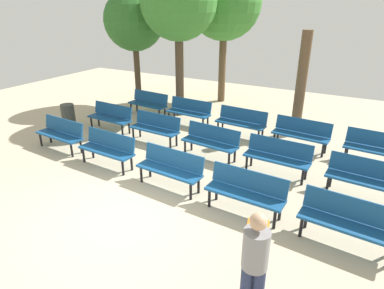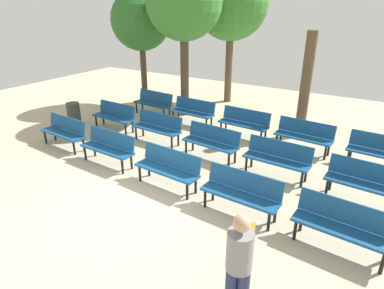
# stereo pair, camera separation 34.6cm
# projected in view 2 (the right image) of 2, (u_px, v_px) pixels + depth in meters

# --- Properties ---
(ground_plane) EXTENTS (24.33, 24.33, 0.00)m
(ground_plane) POSITION_uv_depth(u_px,v_px,m) (118.00, 217.00, 6.62)
(ground_plane) COLOR #BCAD8E
(bench_r0_c0) EXTENTS (1.63, 0.59, 0.87)m
(bench_r0_c0) POSITION_uv_depth(u_px,v_px,m) (65.00, 130.00, 9.69)
(bench_r0_c0) COLOR navy
(bench_r0_c0) RESTS_ON ground_plane
(bench_r0_c1) EXTENTS (1.62, 0.55, 0.87)m
(bench_r0_c1) POSITION_uv_depth(u_px,v_px,m) (109.00, 146.00, 8.64)
(bench_r0_c1) COLOR navy
(bench_r0_c1) RESTS_ON ground_plane
(bench_r0_c2) EXTENTS (1.63, 0.59, 0.87)m
(bench_r0_c2) POSITION_uv_depth(u_px,v_px,m) (169.00, 166.00, 7.57)
(bench_r0_c2) COLOR navy
(bench_r0_c2) RESTS_ON ground_plane
(bench_r0_c3) EXTENTS (1.62, 0.55, 0.87)m
(bench_r0_c3) POSITION_uv_depth(u_px,v_px,m) (241.00, 191.00, 6.58)
(bench_r0_c3) COLOR navy
(bench_r0_c3) RESTS_ON ground_plane
(bench_r0_c4) EXTENTS (1.63, 0.60, 0.87)m
(bench_r0_c4) POSITION_uv_depth(u_px,v_px,m) (343.00, 224.00, 5.60)
(bench_r0_c4) COLOR navy
(bench_r0_c4) RESTS_ON ground_plane
(bench_r1_c0) EXTENTS (1.62, 0.56, 0.87)m
(bench_r1_c0) POSITION_uv_depth(u_px,v_px,m) (115.00, 115.00, 11.03)
(bench_r1_c0) COLOR navy
(bench_r1_c0) RESTS_ON ground_plane
(bench_r1_c1) EXTENTS (1.62, 0.55, 0.87)m
(bench_r1_c1) POSITION_uv_depth(u_px,v_px,m) (158.00, 126.00, 10.02)
(bench_r1_c1) COLOR navy
(bench_r1_c1) RESTS_ON ground_plane
(bench_r1_c2) EXTENTS (1.64, 0.63, 0.87)m
(bench_r1_c2) POSITION_uv_depth(u_px,v_px,m) (212.00, 140.00, 8.98)
(bench_r1_c2) COLOR navy
(bench_r1_c2) RESTS_ON ground_plane
(bench_r1_c3) EXTENTS (1.62, 0.55, 0.87)m
(bench_r1_c3) POSITION_uv_depth(u_px,v_px,m) (278.00, 157.00, 8.03)
(bench_r1_c3) COLOR navy
(bench_r1_c3) RESTS_ON ground_plane
(bench_r1_c4) EXTENTS (1.63, 0.59, 0.87)m
(bench_r1_c4) POSITION_uv_depth(u_px,v_px,m) (366.00, 181.00, 6.96)
(bench_r1_c4) COLOR navy
(bench_r1_c4) RESTS_ON ground_plane
(bench_r2_c0) EXTENTS (1.64, 0.62, 0.87)m
(bench_r2_c0) POSITION_uv_depth(u_px,v_px,m) (154.00, 102.00, 12.48)
(bench_r2_c0) COLOR navy
(bench_r2_c0) RESTS_ON ground_plane
(bench_r2_c1) EXTENTS (1.62, 0.57, 0.87)m
(bench_r2_c1) POSITION_uv_depth(u_px,v_px,m) (193.00, 110.00, 11.47)
(bench_r2_c1) COLOR navy
(bench_r2_c1) RESTS_ON ground_plane
(bench_r2_c2) EXTENTS (1.63, 0.58, 0.87)m
(bench_r2_c2) POSITION_uv_depth(u_px,v_px,m) (244.00, 122.00, 10.41)
(bench_r2_c2) COLOR navy
(bench_r2_c2) RESTS_ON ground_plane
(bench_r2_c3) EXTENTS (1.63, 0.61, 0.87)m
(bench_r2_c3) POSITION_uv_depth(u_px,v_px,m) (304.00, 134.00, 9.40)
(bench_r2_c3) COLOR navy
(bench_r2_c3) RESTS_ON ground_plane
(bench_r2_c4) EXTENTS (1.62, 0.57, 0.87)m
(bench_r2_c4) POSITION_uv_depth(u_px,v_px,m) (382.00, 150.00, 8.38)
(bench_r2_c4) COLOR navy
(bench_r2_c4) RESTS_ON ground_plane
(tree_0) EXTENTS (2.63, 2.63, 5.31)m
(tree_0) POSITION_uv_depth(u_px,v_px,m) (184.00, 2.00, 11.15)
(tree_0) COLOR #4C3A28
(tree_0) RESTS_ON ground_plane
(tree_1) EXTENTS (2.90, 2.90, 5.40)m
(tree_1) POSITION_uv_depth(u_px,v_px,m) (231.00, 3.00, 12.84)
(tree_1) COLOR brown
(tree_1) RESTS_ON ground_plane
(tree_2) EXTENTS (2.31, 2.31, 4.47)m
(tree_2) POSITION_uv_depth(u_px,v_px,m) (141.00, 21.00, 12.82)
(tree_2) COLOR #4C3A28
(tree_2) RESTS_ON ground_plane
(tree_3) EXTENTS (0.32, 0.32, 3.23)m
(tree_3) POSITION_uv_depth(u_px,v_px,m) (306.00, 86.00, 10.08)
(tree_3) COLOR brown
(tree_3) RESTS_ON ground_plane
(visitor_with_backpack) EXTENTS (0.43, 0.58, 1.65)m
(visitor_with_backpack) POSITION_uv_depth(u_px,v_px,m) (239.00, 261.00, 4.20)
(visitor_with_backpack) COLOR navy
(visitor_with_backpack) RESTS_ON ground_plane
(trash_bin) EXTENTS (0.45, 0.45, 0.78)m
(trash_bin) POSITION_uv_depth(u_px,v_px,m) (74.00, 114.00, 11.50)
(trash_bin) COLOR #383D38
(trash_bin) RESTS_ON ground_plane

